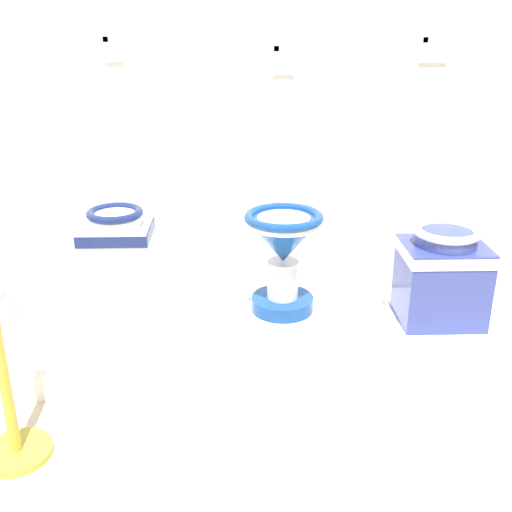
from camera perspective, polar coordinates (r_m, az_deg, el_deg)
display_platform at (r=2.96m, az=2.33°, el=-7.43°), size 3.65×0.83×0.11m
plinth_block_squat_floral at (r=2.95m, az=-12.17°, el=-4.88°), size 0.29×0.39×0.17m
antique_toilet_squat_floral at (r=2.84m, az=-12.64°, el=0.50°), size 0.31×0.27×0.40m
plinth_block_central_ornate at (r=2.88m, az=2.42°, el=-5.88°), size 0.37×0.28×0.10m
antique_toilet_central_ornate at (r=2.74m, az=2.54°, el=0.80°), size 0.35×0.35×0.47m
plinth_block_leftmost at (r=3.01m, az=16.31°, el=-6.06°), size 0.39×0.39×0.05m
antique_toilet_leftmost at (r=2.90m, az=16.84°, el=-1.51°), size 0.37×0.31×0.45m
info_placard_second at (r=3.06m, az=-13.15°, el=18.28°), size 0.09×0.01×0.12m
info_placard_third at (r=3.02m, az=2.52°, el=17.81°), size 0.10×0.01×0.15m
info_placard_fourth at (r=3.15m, az=16.11°, el=17.98°), size 0.13×0.01×0.13m
stanchion_post_near_left at (r=2.33m, az=-22.28°, el=-10.49°), size 0.25×0.25×1.06m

